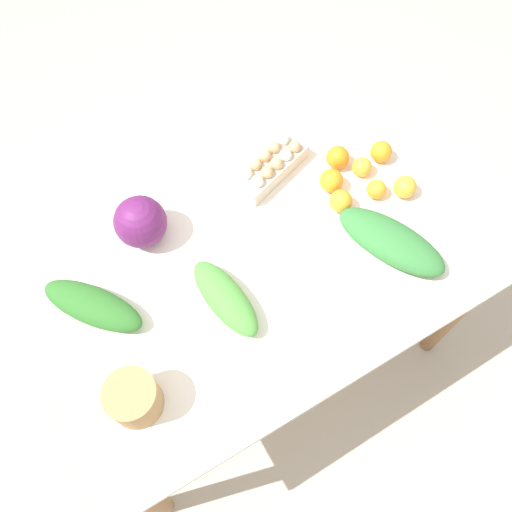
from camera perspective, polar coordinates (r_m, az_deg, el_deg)
ground_plane at (r=2.33m, az=0.00°, el=-9.28°), size 8.00×8.00×0.00m
dining_table at (r=1.70m, az=0.00°, el=-1.83°), size 1.43×0.96×0.78m
cabbage_purple at (r=1.62m, az=-13.07°, el=3.82°), size 0.17×0.17×0.17m
egg_carton at (r=1.77m, az=1.64°, el=10.32°), size 0.31×0.20×0.09m
paper_bag at (r=1.43m, az=-13.82°, el=-15.51°), size 0.15×0.15×0.13m
greens_bunch_kale at (r=1.51m, az=-3.53°, el=-4.79°), size 0.15×0.31×0.08m
greens_bunch_dandelion at (r=1.65m, az=15.16°, el=1.64°), size 0.29×0.40×0.09m
greens_bunch_chard at (r=1.58m, az=-18.16°, el=-5.40°), size 0.29×0.34×0.08m
orange_0 at (r=1.75m, az=8.61°, el=8.51°), size 0.08×0.08×0.08m
orange_1 at (r=1.81m, az=12.00°, el=9.92°), size 0.07×0.07×0.07m
orange_2 at (r=1.76m, az=13.58°, el=7.42°), size 0.07×0.07×0.07m
orange_3 at (r=1.86m, az=14.10°, el=11.49°), size 0.08×0.08×0.08m
orange_4 at (r=1.81m, az=9.32°, el=11.05°), size 0.08×0.08×0.08m
orange_5 at (r=1.71m, az=9.66°, el=6.22°), size 0.08×0.08×0.08m
orange_6 at (r=1.79m, az=16.66°, el=7.58°), size 0.08×0.08×0.08m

